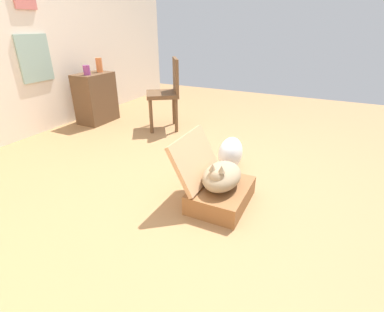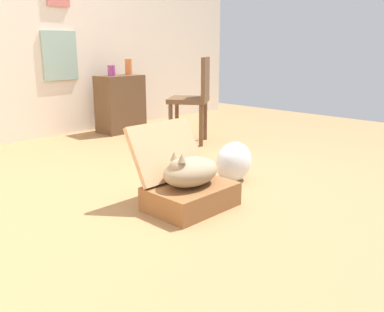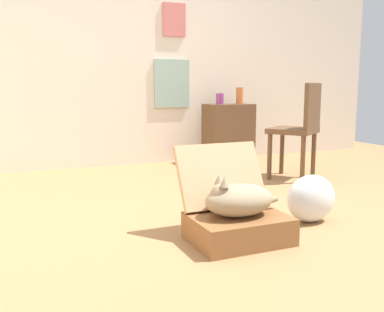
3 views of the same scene
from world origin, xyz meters
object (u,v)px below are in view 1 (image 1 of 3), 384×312
at_px(side_table, 96,98).
at_px(vase_short, 99,65).
at_px(plastic_bag_white, 230,153).
at_px(vase_tall, 87,70).
at_px(suitcase_base, 221,195).
at_px(cat, 221,176).
at_px(chair, 167,91).

height_order(side_table, vase_short, vase_short).
xyz_separation_m(plastic_bag_white, vase_tall, (0.44, 2.20, 0.60)).
distance_m(vase_tall, vase_short, 0.27).
xyz_separation_m(suitcase_base, vase_tall, (1.07, 2.34, 0.68)).
distance_m(suitcase_base, cat, 0.17).
height_order(suitcase_base, side_table, side_table).
distance_m(cat, vase_short, 2.77).
bearing_deg(cat, suitcase_base, -2.19).
height_order(cat, vase_tall, vase_tall).
distance_m(side_table, vase_tall, 0.43).
height_order(cat, chair, chair).
relative_size(suitcase_base, chair, 0.59).
bearing_deg(cat, vase_short, 60.36).
bearing_deg(plastic_bag_white, cat, -167.52).
xyz_separation_m(suitcase_base, chair, (1.40, 1.30, 0.43)).
bearing_deg(suitcase_base, vase_tall, 65.51).
bearing_deg(plastic_bag_white, vase_short, 72.30).
relative_size(cat, side_table, 0.71).
bearing_deg(vase_tall, chair, -72.34).
relative_size(suitcase_base, plastic_bag_white, 1.57).
height_order(suitcase_base, plastic_bag_white, plastic_bag_white).
height_order(suitcase_base, vase_short, vase_short).
distance_m(suitcase_base, chair, 1.96).
bearing_deg(side_table, suitcase_base, -116.77).
bearing_deg(chair, vase_short, -121.23).
bearing_deg(cat, chair, 42.83).
relative_size(cat, chair, 0.53).
bearing_deg(cat, vase_tall, 65.31).
bearing_deg(vase_tall, suitcase_base, -114.49).
bearing_deg(side_table, plastic_bag_white, -104.41).
xyz_separation_m(suitcase_base, plastic_bag_white, (0.62, 0.14, 0.08)).
distance_m(suitcase_base, side_table, 2.68).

